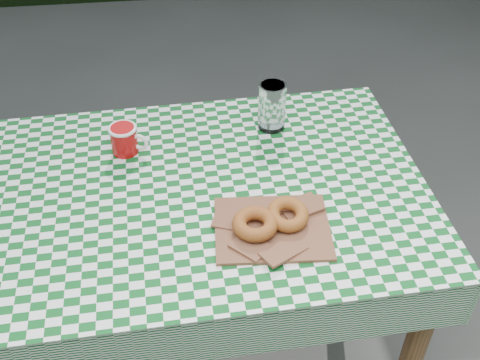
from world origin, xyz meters
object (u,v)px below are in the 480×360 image
paper_bag (272,227)px  coffee_mug (124,139)px  drinking_glass (272,106)px  table (201,285)px

paper_bag → coffee_mug: 0.50m
paper_bag → drinking_glass: drinking_glass is taller
table → paper_bag: bearing=-45.1°
coffee_mug → drinking_glass: 0.43m
paper_bag → drinking_glass: (0.07, 0.42, 0.06)m
table → drinking_glass: 0.57m
coffee_mug → drinking_glass: bearing=30.8°
paper_bag → table: bearing=137.1°
coffee_mug → drinking_glass: drinking_glass is taller
table → coffee_mug: (-0.18, 0.19, 0.42)m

